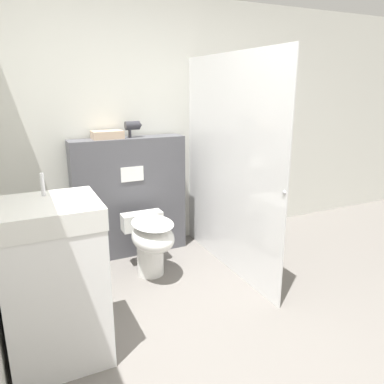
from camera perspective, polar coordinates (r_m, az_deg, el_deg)
ground_plane at (r=2.58m, az=8.31°, el=-24.21°), size 12.00×12.00×0.00m
wall_back at (r=3.85m, az=-8.13°, el=9.69°), size 8.00×0.06×2.50m
partition_panel at (r=3.76m, az=-9.43°, el=-0.77°), size 1.11×0.24×1.18m
shower_glass at (r=3.35m, az=5.59°, el=3.90°), size 0.04×1.63×1.93m
toilet at (r=3.35m, az=-6.30°, el=-7.22°), size 0.38×0.61×0.53m
sink_vanity at (r=2.46m, az=-20.16°, el=-12.81°), size 0.58×0.53×1.16m
hair_drier at (r=3.65m, az=-8.96°, el=9.92°), size 0.17×0.08×0.15m
folded_towel at (r=3.61m, az=-12.78°, el=8.51°), size 0.28×0.18×0.07m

